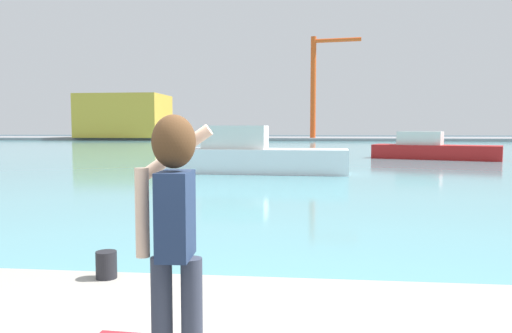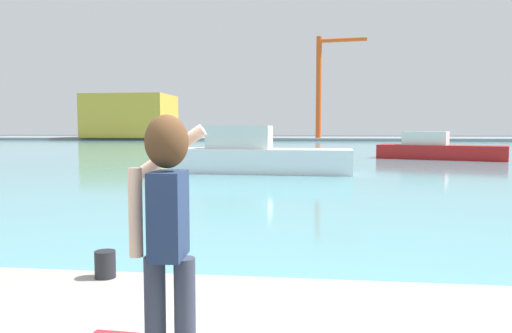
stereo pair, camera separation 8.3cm
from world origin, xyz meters
TOP-DOWN VIEW (x-y plane):
  - ground_plane at (0.00, 50.00)m, footprint 220.00×220.00m
  - harbor_water at (0.00, 52.00)m, footprint 140.00×100.00m
  - far_shore_dock at (0.00, 92.00)m, footprint 140.00×20.00m
  - person_photographer at (-0.42, -0.28)m, footprint 0.53×0.55m
  - harbor_bollard at (-1.78, 1.77)m, footprint 0.23×0.23m
  - boat_moored at (-2.22, 19.96)m, footprint 8.73×2.73m
  - boat_moored_2 at (9.14, 32.03)m, footprint 8.80×5.47m
  - warehouse_left at (-34.70, 86.92)m, footprint 15.61×11.59m
  - port_crane at (1.99, 86.17)m, footprint 8.90×1.96m

SIDE VIEW (x-z plane):
  - ground_plane at x=0.00m, z-range 0.00..0.00m
  - harbor_water at x=0.00m, z-range 0.00..0.02m
  - far_shore_dock at x=0.00m, z-range 0.00..0.50m
  - harbor_bollard at x=-1.78m, z-range 0.49..0.79m
  - boat_moored_2 at x=9.14m, z-range -0.26..1.68m
  - boat_moored at x=-2.22m, z-range -0.31..1.96m
  - person_photographer at x=-0.42m, z-range 0.68..2.42m
  - warehouse_left at x=-34.70m, z-range 0.50..8.62m
  - port_crane at x=1.99m, z-range 2.03..20.27m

